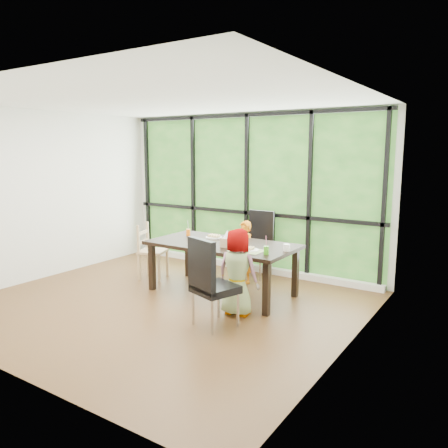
% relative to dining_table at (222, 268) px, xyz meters
% --- Properties ---
extents(ground, '(5.00, 5.00, 0.00)m').
position_rel_dining_table_xyz_m(ground, '(-0.39, -0.82, -0.38)').
color(ground, black).
rests_on(ground, ground).
extents(back_wall, '(5.00, 0.00, 5.00)m').
position_rel_dining_table_xyz_m(back_wall, '(-0.39, 1.43, 0.98)').
color(back_wall, silver).
rests_on(back_wall, ground).
extents(foliage_backdrop, '(4.80, 0.02, 2.65)m').
position_rel_dining_table_xyz_m(foliage_backdrop, '(-0.39, 1.41, 0.98)').
color(foliage_backdrop, '#224A1C').
rests_on(foliage_backdrop, back_wall).
extents(window_mullions, '(4.80, 0.06, 2.65)m').
position_rel_dining_table_xyz_m(window_mullions, '(-0.39, 1.37, 0.98)').
color(window_mullions, black).
rests_on(window_mullions, back_wall).
extents(window_sill, '(4.80, 0.12, 0.10)m').
position_rel_dining_table_xyz_m(window_sill, '(-0.39, 1.33, -0.33)').
color(window_sill, silver).
rests_on(window_sill, ground).
extents(dining_table, '(2.20, 1.25, 0.75)m').
position_rel_dining_table_xyz_m(dining_table, '(0.00, 0.00, 0.00)').
color(dining_table, black).
rests_on(dining_table, ground).
extents(chair_window_leather, '(0.46, 0.46, 1.08)m').
position_rel_dining_table_xyz_m(chair_window_leather, '(-0.02, 1.04, 0.17)').
color(chair_window_leather, black).
rests_on(chair_window_leather, ground).
extents(chair_interior_leather, '(0.58, 0.58, 1.08)m').
position_rel_dining_table_xyz_m(chair_interior_leather, '(0.61, -1.07, 0.17)').
color(chair_interior_leather, black).
rests_on(chair_interior_leather, ground).
extents(chair_end_beech, '(0.52, 0.53, 0.90)m').
position_rel_dining_table_xyz_m(chair_end_beech, '(-1.36, 0.03, 0.08)').
color(chair_end_beech, tan).
rests_on(chair_end_beech, ground).
extents(child_toddler, '(0.42, 0.36, 0.99)m').
position_rel_dining_table_xyz_m(child_toddler, '(0.00, 0.65, 0.12)').
color(child_toddler, '#D16B0D').
rests_on(child_toddler, ground).
extents(child_older, '(0.58, 0.41, 1.11)m').
position_rel_dining_table_xyz_m(child_older, '(0.63, -0.60, 0.18)').
color(child_older, slate).
rests_on(child_older, ground).
extents(placemat, '(0.44, 0.32, 0.01)m').
position_rel_dining_table_xyz_m(placemat, '(0.56, -0.24, 0.38)').
color(placemat, tan).
rests_on(placemat, dining_table).
extents(plate_far, '(0.25, 0.25, 0.02)m').
position_rel_dining_table_xyz_m(plate_far, '(-0.31, 0.24, 0.38)').
color(plate_far, white).
rests_on(plate_far, dining_table).
extents(plate_near, '(0.24, 0.24, 0.02)m').
position_rel_dining_table_xyz_m(plate_near, '(0.58, -0.21, 0.38)').
color(plate_near, white).
rests_on(plate_near, dining_table).
extents(orange_cup, '(0.07, 0.07, 0.10)m').
position_rel_dining_table_xyz_m(orange_cup, '(-0.75, 0.17, 0.43)').
color(orange_cup, orange).
rests_on(orange_cup, dining_table).
extents(green_cup, '(0.07, 0.07, 0.11)m').
position_rel_dining_table_xyz_m(green_cup, '(0.86, -0.28, 0.43)').
color(green_cup, '#47B31D').
rests_on(green_cup, dining_table).
extents(white_mug, '(0.09, 0.09, 0.09)m').
position_rel_dining_table_xyz_m(white_mug, '(1.00, 0.04, 0.42)').
color(white_mug, white).
rests_on(white_mug, dining_table).
extents(tissue_box, '(0.15, 0.15, 0.13)m').
position_rel_dining_table_xyz_m(tissue_box, '(0.21, -0.19, 0.44)').
color(tissue_box, tan).
rests_on(tissue_box, dining_table).
extents(crepe_rolls_far, '(0.20, 0.12, 0.04)m').
position_rel_dining_table_xyz_m(crepe_rolls_far, '(-0.31, 0.24, 0.41)').
color(crepe_rolls_far, tan).
rests_on(crepe_rolls_far, plate_far).
extents(crepe_rolls_near, '(0.10, 0.12, 0.04)m').
position_rel_dining_table_xyz_m(crepe_rolls_near, '(0.58, -0.21, 0.41)').
color(crepe_rolls_near, tan).
rests_on(crepe_rolls_near, plate_near).
extents(straw_white, '(0.01, 0.04, 0.20)m').
position_rel_dining_table_xyz_m(straw_white, '(-0.75, 0.17, 0.52)').
color(straw_white, white).
rests_on(straw_white, orange_cup).
extents(straw_pink, '(0.01, 0.04, 0.20)m').
position_rel_dining_table_xyz_m(straw_pink, '(0.86, -0.28, 0.52)').
color(straw_pink, pink).
rests_on(straw_pink, green_cup).
extents(tissue, '(0.12, 0.12, 0.11)m').
position_rel_dining_table_xyz_m(tissue, '(0.21, -0.19, 0.56)').
color(tissue, white).
rests_on(tissue, tissue_box).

